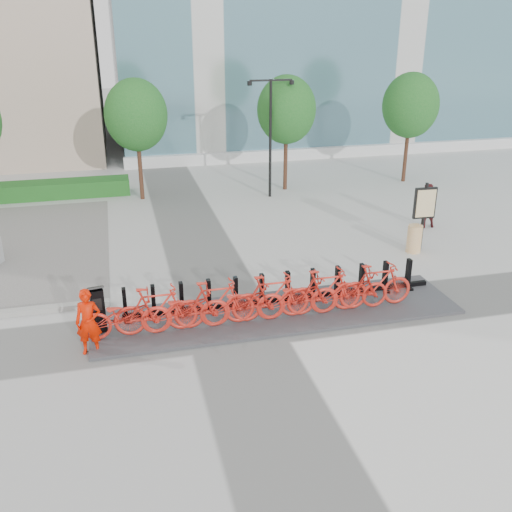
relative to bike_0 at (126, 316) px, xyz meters
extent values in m
plane|color=silver|center=(2.60, 0.05, -0.63)|extent=(120.00, 120.00, 0.00)
cube|color=#1A7421|center=(-2.40, 13.25, -0.28)|extent=(6.00, 1.20, 0.70)
cylinder|color=#543121|center=(1.10, 12.05, 0.87)|extent=(0.18, 0.18, 3.00)
ellipsoid|color=#125617|center=(1.10, 12.05, 2.97)|extent=(2.60, 2.60, 2.99)
cylinder|color=#543121|center=(7.60, 12.05, 0.87)|extent=(0.18, 0.18, 3.00)
ellipsoid|color=#125617|center=(7.60, 12.05, 2.97)|extent=(2.60, 2.60, 2.99)
cylinder|color=#543121|center=(13.60, 12.05, 0.87)|extent=(0.18, 0.18, 3.00)
ellipsoid|color=#125617|center=(13.60, 12.05, 2.97)|extent=(2.60, 2.60, 2.99)
cylinder|color=black|center=(6.60, 11.05, 1.87)|extent=(0.12, 0.12, 5.00)
cube|color=black|center=(6.15, 11.05, 4.32)|extent=(0.90, 0.08, 0.08)
cube|color=black|center=(7.05, 11.05, 4.32)|extent=(0.90, 0.08, 0.08)
cylinder|color=black|center=(5.70, 11.05, 4.22)|extent=(0.20, 0.20, 0.18)
cylinder|color=black|center=(7.50, 11.05, 4.22)|extent=(0.20, 0.20, 0.18)
cube|color=#424246|center=(3.90, 0.35, -0.59)|extent=(9.60, 2.40, 0.08)
imported|color=red|center=(0.00, 0.00, 0.00)|extent=(2.09, 0.73, 1.10)
imported|color=red|center=(0.72, 0.00, 0.06)|extent=(2.03, 0.57, 1.22)
imported|color=red|center=(1.44, 0.00, 0.00)|extent=(2.09, 0.73, 1.10)
imported|color=red|center=(2.16, 0.00, 0.06)|extent=(2.03, 0.57, 1.22)
imported|color=red|center=(2.88, 0.00, 0.00)|extent=(2.09, 0.73, 1.10)
imported|color=red|center=(3.60, 0.00, 0.06)|extent=(2.03, 0.57, 1.22)
imported|color=red|center=(4.32, 0.00, 0.00)|extent=(2.09, 0.73, 1.10)
imported|color=red|center=(5.04, 0.00, 0.06)|extent=(2.03, 0.57, 1.22)
imported|color=red|center=(5.76, 0.00, 0.00)|extent=(2.09, 0.73, 1.10)
imported|color=red|center=(6.48, 0.00, 0.06)|extent=(2.03, 0.57, 1.22)
cube|color=black|center=(-0.64, 0.41, 0.01)|extent=(0.36, 0.32, 1.13)
cube|color=black|center=(-0.64, 0.41, 0.62)|extent=(0.43, 0.38, 0.15)
cube|color=black|center=(-0.64, 0.27, 0.24)|extent=(0.23, 0.06, 0.32)
imported|color=red|center=(-0.83, -0.45, 0.17)|extent=(0.64, 0.47, 1.60)
imported|color=#531A1C|center=(11.15, 5.73, 0.20)|extent=(0.82, 0.64, 1.67)
cylinder|color=orange|center=(9.51, 3.49, -0.16)|extent=(0.58, 0.58, 0.93)
cylinder|color=black|center=(9.87, 3.68, 0.52)|extent=(0.10, 0.10, 2.31)
cube|color=black|center=(9.87, 3.68, 0.99)|extent=(0.76, 0.14, 1.05)
cube|color=beige|center=(9.87, 3.62, 0.99)|extent=(0.65, 0.05, 0.92)
camera|label=1|loc=(0.11, -12.46, 6.46)|focal=40.00mm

